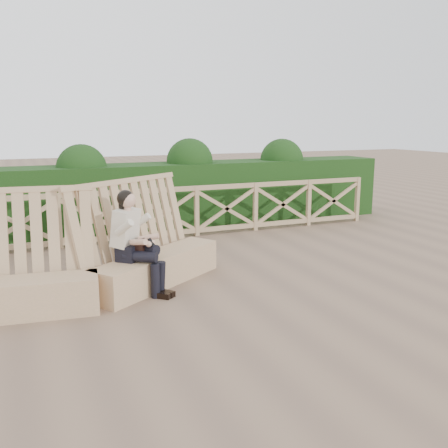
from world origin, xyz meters
name	(u,v)px	position (x,y,z in m)	size (l,w,h in m)	color
ground	(232,287)	(0.00, 0.00, 0.00)	(60.00, 60.00, 0.00)	brown
bench	(84,270)	(-2.10, 0.41, 0.41)	(4.55, 2.00, 1.62)	#9E845A
woman	(134,239)	(-1.39, 0.35, 0.81)	(0.84, 0.87, 1.51)	black
guardrail	(165,213)	(0.00, 3.50, 0.55)	(10.10, 0.09, 1.10)	#957F56
hedge	(150,196)	(0.00, 4.70, 0.75)	(12.00, 1.20, 1.50)	black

